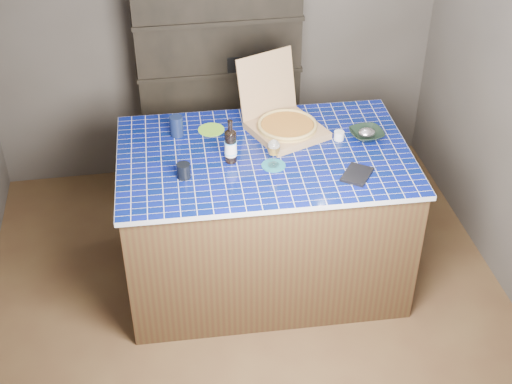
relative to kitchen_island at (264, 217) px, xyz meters
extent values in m
plane|color=brown|center=(-0.15, -0.31, -0.50)|extent=(3.50, 3.50, 0.00)
plane|color=#534D48|center=(-0.15, 1.44, 0.75)|extent=(3.50, 0.00, 3.50)
cube|color=black|center=(-0.15, 1.22, 0.40)|extent=(1.20, 0.40, 1.80)
cube|color=black|center=(0.10, 1.17, 0.62)|extent=(0.40, 0.32, 0.12)
cube|color=#402F19|center=(0.00, 0.00, -0.02)|extent=(1.81, 1.16, 0.97)
cube|color=#041249|center=(0.00, 0.00, 0.48)|extent=(1.86, 1.21, 0.03)
cube|color=#92774B|center=(0.19, 0.21, 0.52)|extent=(0.54, 0.54, 0.05)
cube|color=#92774B|center=(0.09, 0.44, 0.75)|extent=(0.42, 0.25, 0.41)
cylinder|color=#B08F49|center=(0.19, 0.21, 0.55)|extent=(0.39, 0.39, 0.01)
cylinder|color=#6A270B|center=(0.19, 0.21, 0.57)|extent=(0.34, 0.34, 0.01)
torus|color=#B08F49|center=(0.19, 0.21, 0.57)|extent=(0.39, 0.39, 0.02)
cylinder|color=black|center=(-0.22, -0.05, 0.60)|extent=(0.07, 0.07, 0.20)
ellipsoid|color=black|center=(-0.22, -0.05, 0.70)|extent=(0.07, 0.07, 0.04)
cylinder|color=black|center=(-0.22, -0.05, 0.75)|extent=(0.03, 0.03, 0.08)
cylinder|color=silver|center=(-0.22, -0.05, 0.59)|extent=(0.07, 0.07, 0.09)
cylinder|color=#459AEC|center=(-0.22, -0.05, 0.56)|extent=(0.08, 0.08, 0.01)
cylinder|color=#459AEC|center=(-0.22, -0.05, 0.64)|extent=(0.08, 0.08, 0.01)
cylinder|color=#166876|center=(0.03, -0.15, 0.50)|extent=(0.15, 0.15, 0.01)
cylinder|color=white|center=(0.03, -0.15, 0.51)|extent=(0.07, 0.07, 0.00)
cylinder|color=white|center=(0.03, -0.15, 0.55)|extent=(0.01, 0.01, 0.08)
ellipsoid|color=white|center=(0.03, -0.15, 0.63)|extent=(0.08, 0.08, 0.11)
cylinder|color=#B3831C|center=(0.03, -0.15, 0.62)|extent=(0.07, 0.07, 0.05)
cylinder|color=white|center=(0.03, -0.15, 0.65)|extent=(0.07, 0.07, 0.02)
cylinder|color=black|center=(-0.52, -0.18, 0.55)|extent=(0.08, 0.08, 0.09)
cube|color=black|center=(0.51, -0.33, 0.51)|extent=(0.24, 0.25, 0.02)
imported|color=black|center=(0.68, 0.08, 0.53)|extent=(0.24, 0.24, 0.05)
ellipsoid|color=silver|center=(0.68, 0.08, 0.54)|extent=(0.11, 0.09, 0.05)
cylinder|color=silver|center=(0.50, 0.09, 0.53)|extent=(0.07, 0.07, 0.06)
cylinder|color=#0E1734|center=(-0.52, 0.31, 0.57)|extent=(0.09, 0.09, 0.14)
cylinder|color=#7BC92B|center=(-0.30, 0.34, 0.50)|extent=(0.17, 0.17, 0.01)
camera|label=1|loc=(-0.65, -3.68, 2.92)|focal=50.00mm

